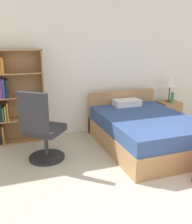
# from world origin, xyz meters

# --- Properties ---
(wall_back) EXTENTS (9.00, 0.06, 2.60)m
(wall_back) POSITION_xyz_m (0.00, 3.23, 1.30)
(wall_back) COLOR white
(wall_back) RESTS_ON ground_plane
(bookshelf) EXTENTS (0.88, 0.27, 1.61)m
(bookshelf) POSITION_xyz_m (-1.57, 3.06, 0.84)
(bookshelf) COLOR #AD7F51
(bookshelf) RESTS_ON ground_plane
(bed) EXTENTS (1.38, 1.95, 0.80)m
(bed) POSITION_xyz_m (0.52, 2.15, 0.28)
(bed) COLOR #AD7F51
(bed) RESTS_ON ground_plane
(office_chair) EXTENTS (0.71, 0.72, 1.09)m
(office_chair) POSITION_xyz_m (-1.18, 2.12, 0.49)
(office_chair) COLOR #232326
(office_chair) RESTS_ON ground_plane
(nightstand) EXTENTS (0.42, 0.42, 0.52)m
(nightstand) POSITION_xyz_m (1.57, 2.95, 0.26)
(nightstand) COLOR #AD7F51
(nightstand) RESTS_ON ground_plane
(table_lamp) EXTENTS (0.27, 0.27, 0.51)m
(table_lamp) POSITION_xyz_m (1.58, 2.97, 0.92)
(table_lamp) COLOR #333333
(table_lamp) RESTS_ON nightstand
(water_bottle) EXTENTS (0.07, 0.07, 0.21)m
(water_bottle) POSITION_xyz_m (1.58, 2.85, 0.62)
(water_bottle) COLOR #3F8C4C
(water_bottle) RESTS_ON nightstand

